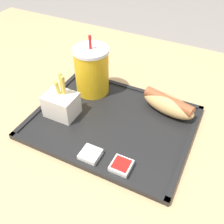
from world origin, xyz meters
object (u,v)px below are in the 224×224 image
Objects in this scene: fries_carton at (61,104)px; sauce_cup_ketchup at (121,166)px; soda_cup at (92,71)px; hot_dog_far at (168,104)px; sauce_cup_mayo at (90,154)px.

fries_carton reaches higher than sauce_cup_ketchup.
hot_dog_far is at bearing 1.30° from soda_cup.
sauce_cup_ketchup is at bearing -48.31° from soda_cup.
sauce_cup_ketchup is at bearing 1.98° from sauce_cup_mayo.
soda_cup is 3.99× the size of sauce_cup_ketchup.
soda_cup reaches higher than fries_carton.
sauce_cup_ketchup is (0.20, -0.09, -0.02)m from fries_carton.
fries_carton reaches higher than hot_dog_far.
soda_cup is at bearing 131.69° from sauce_cup_ketchup.
hot_dog_far is at bearing 64.37° from sauce_cup_mayo.
hot_dog_far reaches higher than sauce_cup_ketchup.
soda_cup is 0.13m from fries_carton.
sauce_cup_mayo is 1.00× the size of sauce_cup_ketchup.
hot_dog_far is at bearing 81.64° from sauce_cup_ketchup.
hot_dog_far is 0.21m from sauce_cup_ketchup.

